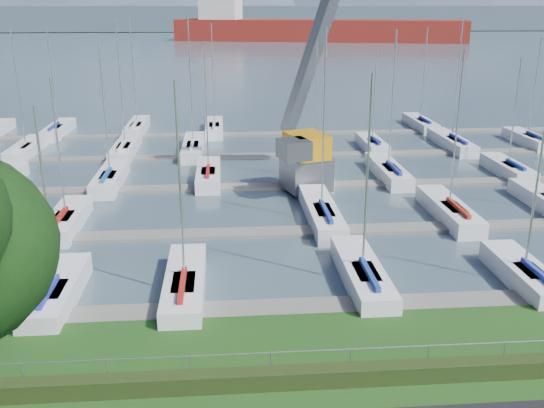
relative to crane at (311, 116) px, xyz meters
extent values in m
cube|color=#435662|center=(-4.11, 233.93, -5.73)|extent=(800.00, 540.00, 0.20)
cube|color=#243313|center=(-4.11, -26.47, -4.98)|extent=(80.00, 0.70, 0.70)
cylinder|color=#92949A|center=(-4.11, -26.07, -4.13)|extent=(80.00, 0.04, 0.04)
cube|color=#425260|center=(-4.11, 303.93, 0.67)|extent=(900.00, 80.00, 12.00)
cube|color=slate|center=(-4.11, -20.07, -5.55)|extent=(90.00, 1.60, 0.25)
cube|color=slate|center=(-4.11, -10.07, -5.55)|extent=(90.00, 1.60, 0.25)
cube|color=gray|center=(-4.11, -0.07, -5.55)|extent=(90.00, 1.60, 0.25)
cube|color=slate|center=(-4.11, 9.93, -5.55)|extent=(90.00, 1.60, 0.25)
cube|color=slate|center=(-4.11, 19.93, -5.55)|extent=(90.00, 1.60, 0.25)
cube|color=slate|center=(-0.46, -1.23, -4.13)|extent=(3.99, 3.99, 2.60)
cube|color=orange|center=(-0.46, -1.23, -2.03)|extent=(3.48, 4.01, 1.80)
cube|color=slate|center=(1.34, 3.27, 6.97)|extent=(5.97, 10.46, 19.89)
cube|color=#4F5255|center=(-1.66, -3.23, -1.83)|extent=(2.55, 2.69, 1.40)
cube|color=maroon|center=(29.91, 188.93, -2.83)|extent=(108.86, 43.44, 10.00)
cube|color=silver|center=(-6.67, 198.02, 4.67)|extent=(16.96, 16.96, 12.00)
camera|label=1|loc=(-6.65, -45.55, 8.19)|focal=40.00mm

